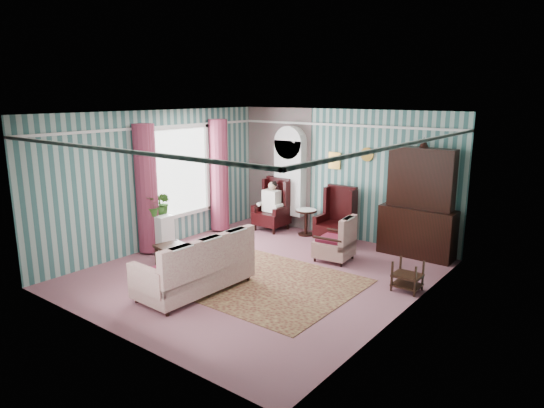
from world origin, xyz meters
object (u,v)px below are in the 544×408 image
Objects in this scene: round_side_table at (306,222)px; coffee_table at (176,257)px; floral_armchair at (334,237)px; bookcase at (290,183)px; dresser_hutch at (419,199)px; wingback_left at (272,205)px; sofa at (195,264)px; seated_woman at (272,206)px; plant_stand at (160,234)px; nest_table at (407,275)px; wingback_right at (335,216)px.

coffee_table is (-0.77, -3.29, -0.10)m from round_side_table.
bookcase is at bearing 50.94° from floral_armchair.
dresser_hutch reaches higher than coffee_table.
floral_armchair is (1.41, -1.12, 0.16)m from round_side_table.
sofa is (1.27, -3.73, -0.16)m from wingback_left.
seated_woman reaches higher than coffee_table.
nest_table is at bearing 13.84° from plant_stand.
wingback_right is 3.76m from plant_stand.
round_side_table is at bearing 76.79° from coffee_table.
bookcase is 2.56m from floral_armchair.
bookcase is at bearing 57.34° from seated_woman.
sofa is 2.50× the size of coffee_table.
seated_woman reaches higher than nest_table.
round_side_table is at bearing 9.46° from wingback_left.
sofa is at bearing -142.07° from nest_table.
plant_stand is at bearing -132.84° from wingback_right.
round_side_table is (0.65, -0.24, -0.82)m from bookcase.
wingback_left and wingback_right have the same top height.
seated_woman is at bearing -175.59° from dresser_hutch.
sofa is at bearing -84.49° from round_side_table.
sofa reaches higher than floral_armchair.
coffee_table is at bearing -87.69° from wingback_left.
seated_woman is 2.87m from plant_stand.
dresser_hutch is 2.00× the size of seated_woman.
coffee_table is at bearing -92.00° from bookcase.
dresser_hutch is at bearing 4.41° from wingback_left.
wingback_left is 1.34× the size of floral_armchair.
dresser_hutch reaches higher than bookcase.
round_side_table is at bearing -20.27° from bookcase.
seated_woman is 3.94m from sofa.
dresser_hutch reaches higher than nest_table.
dresser_hutch is 2.54× the size of floral_armchair.
wingback_right reaches higher than plant_stand.
nest_table is at bearing -26.92° from bookcase.
wingback_right is (-1.75, -0.27, -0.55)m from dresser_hutch.
round_side_table is 3.90m from sofa.
wingback_left is at bearing -170.54° from round_side_table.
bookcase reaches higher than wingback_right.
bookcase is at bearing 88.00° from coffee_table.
plant_stand is (-0.80, -2.75, -0.19)m from seated_woman.
seated_woman reaches higher than floral_armchair.
seated_woman is at bearing 20.57° from sofa.
nest_table is 1.86m from floral_armchair.
dresser_hutch is 4.37× the size of nest_table.
sofa is at bearing -71.13° from seated_woman.
floral_armchair is (2.31, -0.97, -0.13)m from seated_woman.
bookcase is 1.79× the size of wingback_left.
seated_woman is 1.45× the size of coffee_table.
coffee_table is at bearing 129.14° from floral_armchair.
wingback_left is 2.31× the size of nest_table.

